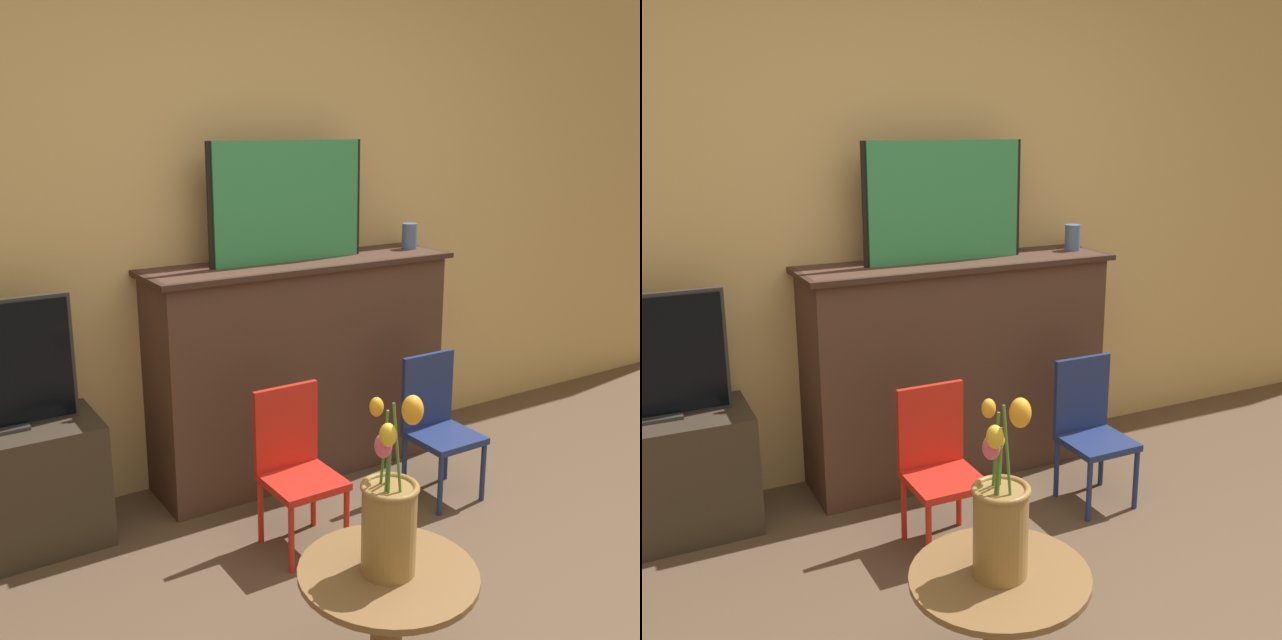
{
  "view_description": "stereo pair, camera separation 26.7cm",
  "coord_description": "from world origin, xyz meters",
  "views": [
    {
      "loc": [
        -1.48,
        -1.07,
        1.67
      ],
      "look_at": [
        -0.03,
        1.26,
        0.96
      ],
      "focal_mm": 42.0,
      "sensor_mm": 36.0,
      "label": 1
    },
    {
      "loc": [
        -1.25,
        -1.2,
        1.67
      ],
      "look_at": [
        -0.03,
        1.26,
        0.96
      ],
      "focal_mm": 42.0,
      "sensor_mm": 36.0,
      "label": 2
    }
  ],
  "objects": [
    {
      "name": "fireplace_mantel",
      "position": [
        0.27,
        1.91,
        0.54
      ],
      "size": [
        1.52,
        0.41,
        1.06
      ],
      "color": "#4C3328",
      "rests_on": "ground"
    },
    {
      "name": "chair_blue",
      "position": [
        0.67,
        1.37,
        0.36
      ],
      "size": [
        0.29,
        0.29,
        0.66
      ],
      "color": "navy",
      "rests_on": "ground"
    },
    {
      "name": "tv_monitor",
      "position": [
        -1.13,
        1.89,
        0.77
      ],
      "size": [
        0.65,
        0.12,
        0.52
      ],
      "color": "#2D2D2D",
      "rests_on": "tv_stand"
    },
    {
      "name": "side_table",
      "position": [
        -0.33,
        0.42,
        0.3
      ],
      "size": [
        0.52,
        0.52,
        0.45
      ],
      "color": "brown",
      "rests_on": "ground"
    },
    {
      "name": "chair_red",
      "position": [
        -0.1,
        1.33,
        0.36
      ],
      "size": [
        0.29,
        0.29,
        0.66
      ],
      "color": "red",
      "rests_on": "ground"
    },
    {
      "name": "mantel_candle",
      "position": [
        0.92,
        1.91,
        1.12
      ],
      "size": [
        0.08,
        0.08,
        0.13
      ],
      "color": "#4C6699",
      "rests_on": "fireplace_mantel"
    },
    {
      "name": "wall_back",
      "position": [
        0.0,
        2.13,
        1.35
      ],
      "size": [
        8.0,
        0.06,
        2.7
      ],
      "color": "tan",
      "rests_on": "ground"
    },
    {
      "name": "tv_stand",
      "position": [
        -1.13,
        1.89,
        0.26
      ],
      "size": [
        0.78,
        0.39,
        0.52
      ],
      "color": "#382D23",
      "rests_on": "ground"
    },
    {
      "name": "vase_tulips",
      "position": [
        -0.33,
        0.41,
        0.62
      ],
      "size": [
        0.17,
        0.18,
        0.55
      ],
      "color": "olive",
      "rests_on": "side_table"
    },
    {
      "name": "painting",
      "position": [
        0.21,
        1.92,
        1.33
      ],
      "size": [
        0.79,
        0.03,
        0.55
      ],
      "color": "black",
      "rests_on": "fireplace_mantel"
    }
  ]
}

